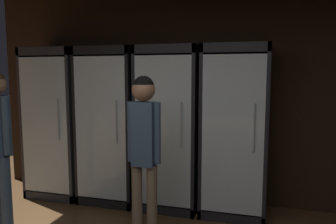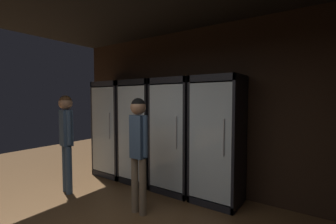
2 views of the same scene
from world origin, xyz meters
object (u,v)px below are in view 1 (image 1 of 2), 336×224
object	(u,v)px
cooler_far_left	(60,124)
cooler_center	(170,129)
cooler_right	(235,132)
shopper_near	(144,141)
cooler_left	(113,126)

from	to	relation	value
cooler_far_left	cooler_center	distance (m)	1.53
cooler_right	shopper_near	xyz separation A→B (m)	(-0.74, -1.00, 0.07)
cooler_left	shopper_near	distance (m)	1.28
cooler_right	shopper_near	distance (m)	1.25
cooler_left	cooler_center	size ratio (longest dim) A/B	1.00
cooler_right	shopper_near	bearing A→B (deg)	-126.43
cooler_left	cooler_center	bearing A→B (deg)	-0.00
cooler_left	cooler_center	xyz separation A→B (m)	(0.76, -0.00, -0.00)
cooler_left	shopper_near	world-z (taller)	cooler_left
cooler_far_left	shopper_near	xyz separation A→B (m)	(1.55, -1.01, 0.07)
cooler_far_left	shopper_near	bearing A→B (deg)	-32.95
cooler_far_left	cooler_center	size ratio (longest dim) A/B	1.00
cooler_center	cooler_far_left	bearing A→B (deg)	179.97
cooler_far_left	cooler_left	xyz separation A→B (m)	(0.77, -0.00, 0.00)
cooler_left	cooler_center	world-z (taller)	same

